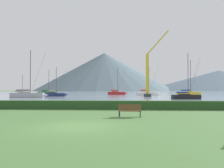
{
  "coord_description": "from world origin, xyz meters",
  "views": [
    {
      "loc": [
        2.62,
        -12.13,
        2.0
      ],
      "look_at": [
        -0.8,
        49.13,
        3.56
      ],
      "focal_mm": 36.12,
      "sensor_mm": 36.0,
      "label": 1
    }
  ],
  "objects": [
    {
      "name": "distant_hill_central_peak",
      "position": [
        167.14,
        388.45,
        17.78
      ],
      "size": [
        267.65,
        267.65,
        35.57
      ],
      "primitive_type": "cone",
      "color": "#4C6070",
      "rests_on": "ground_plane"
    },
    {
      "name": "sailboat_slip_10",
      "position": [
        10.76,
        68.3,
        0.71
      ],
      "size": [
        8.7,
        3.64,
        10.41
      ],
      "rotation": [
        0.0,
        0.0,
        0.16
      ],
      "color": "white",
      "rests_on": "harbor_water"
    },
    {
      "name": "sailboat_slip_11",
      "position": [
        15.83,
        36.86,
        0.58
      ],
      "size": [
        6.86,
        2.5,
        9.93
      ],
      "rotation": [
        0.0,
        0.0,
        0.09
      ],
      "color": "black",
      "rests_on": "harbor_water"
    },
    {
      "name": "sailboat_slip_8",
      "position": [
        -18.42,
        54.66,
        0.6
      ],
      "size": [
        7.33,
        3.27,
        8.81
      ],
      "rotation": [
        0.0,
        0.0,
        0.19
      ],
      "color": "navy",
      "rests_on": "harbor_water"
    },
    {
      "name": "park_bench_near_path",
      "position": [
        2.99,
        4.44,
        0.53
      ],
      "size": [
        1.72,
        0.6,
        0.95
      ],
      "rotation": [
        0.0,
        0.0,
        -0.08
      ],
      "color": "brown",
      "rests_on": "ground_plane"
    },
    {
      "name": "dock_crane",
      "position": [
        9.53,
        53.46,
        5.81
      ],
      "size": [
        7.23,
        2.0,
        19.27
      ],
      "color": "#333338",
      "rests_on": "ground_plane"
    },
    {
      "name": "distant_hill_west_ridge",
      "position": [
        -31.48,
        366.58,
        32.16
      ],
      "size": [
        230.41,
        230.41,
        64.31
      ],
      "primitive_type": "cone",
      "color": "slate",
      "rests_on": "ground_plane"
    },
    {
      "name": "sailboat_slip_1",
      "position": [
        -30.79,
        83.66,
        0.71
      ],
      "size": [
        8.67,
        3.09,
        10.71
      ],
      "rotation": [
        0.0,
        0.0,
        0.08
      ],
      "color": "#236B38",
      "rests_on": "harbor_water"
    },
    {
      "name": "sailboat_slip_4",
      "position": [
        -0.67,
        80.84,
        0.69
      ],
      "size": [
        8.16,
        2.64,
        11.36
      ],
      "rotation": [
        0.0,
        0.0,
        0.03
      ],
      "color": "red",
      "rests_on": "harbor_water"
    },
    {
      "name": "sailboat_slip_5",
      "position": [
        24.58,
        65.86,
        0.75
      ],
      "size": [
        9.06,
        4.03,
        12.24
      ],
      "rotation": [
        0.0,
        0.0,
        0.19
      ],
      "color": "gold",
      "rests_on": "harbor_water"
    },
    {
      "name": "sailboat_slip_2",
      "position": [
        -31.9,
        61.16,
        0.54
      ],
      "size": [
        6.69,
        2.92,
        7.2
      ],
      "rotation": [
        0.0,
        0.0,
        0.18
      ],
      "color": "white",
      "rests_on": "harbor_water"
    },
    {
      "name": "ground_plane",
      "position": [
        0.0,
        0.0,
        0.0
      ],
      "size": [
        1000.0,
        1000.0,
        0.0
      ],
      "primitive_type": "plane",
      "color": "#477038"
    },
    {
      "name": "hedge_line",
      "position": [
        0.0,
        11.0,
        0.44
      ],
      "size": [
        80.0,
        1.2,
        0.87
      ],
      "primitive_type": "cube",
      "color": "#284C23",
      "rests_on": "ground_plane"
    },
    {
      "name": "sailboat_slip_6",
      "position": [
        -21.48,
        42.79,
        0.76
      ],
      "size": [
        9.2,
        4.36,
        11.94
      ],
      "rotation": [
        0.0,
        0.0,
        0.23
      ],
      "color": "#9E9EA3",
      "rests_on": "harbor_water"
    },
    {
      "name": "harbor_water",
      "position": [
        0.0,
        137.0,
        0.0
      ],
      "size": [
        320.0,
        246.0,
        0.0
      ],
      "primitive_type": "cube",
      "color": "#8499A8",
      "rests_on": "ground_plane"
    }
  ]
}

